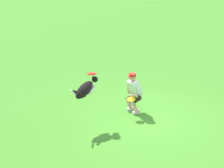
{
  "coord_description": "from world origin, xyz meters",
  "views": [
    {
      "loc": [
        6.25,
        6.5,
        4.71
      ],
      "look_at": [
        0.8,
        -0.7,
        1.14
      ],
      "focal_mm": 54.23,
      "sensor_mm": 36.0,
      "label": 1
    }
  ],
  "objects": [
    {
      "name": "person",
      "position": [
        -0.01,
        -0.67,
        0.7
      ],
      "size": [
        0.57,
        0.64,
        1.29
      ],
      "rotation": [
        0.0,
        0.0,
        -0.01
      ],
      "color": "silver",
      "rests_on": "ground_plane"
    },
    {
      "name": "frisbee_flying",
      "position": [
        1.41,
        -0.82,
        1.55
      ],
      "size": [
        0.36,
        0.36,
        0.07
      ],
      "primitive_type": "cylinder",
      "rotation": [
        0.09,
        -0.1,
        0.54
      ],
      "color": "red"
    },
    {
      "name": "frisbee_held",
      "position": [
        0.29,
        -0.44,
        0.61
      ],
      "size": [
        0.28,
        0.28,
        0.08
      ],
      "primitive_type": "cylinder",
      "rotation": [
        0.2,
        0.02,
        1.74
      ],
      "color": "yellow",
      "rests_on": "person"
    },
    {
      "name": "ground_plane",
      "position": [
        0.0,
        0.0,
        0.0
      ],
      "size": [
        60.0,
        60.0,
        0.0
      ],
      "primitive_type": "plane",
      "color": "#47932C"
    },
    {
      "name": "dog",
      "position": [
        1.68,
        -0.73,
        1.19
      ],
      "size": [
        1.06,
        0.44,
        0.57
      ],
      "rotation": [
        0.0,
        0.0,
        3.35
      ],
      "color": "black"
    }
  ]
}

